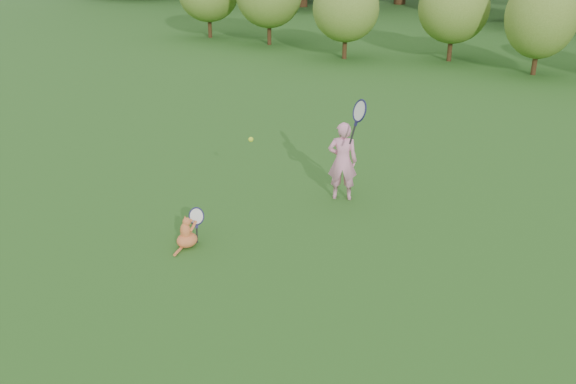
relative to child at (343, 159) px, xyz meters
The scene contains 5 objects.
ground 2.52m from the child, 95.87° to the right, with size 100.00×100.00×0.00m, color #1D4D15.
shrub_row 10.61m from the child, 91.35° to the left, with size 28.00×3.00×2.80m, color #597624, non-canonical shape.
child is the anchor object (origin of this frame).
cat 2.72m from the child, 114.78° to the right, with size 0.35×0.65×0.56m.
tennis_ball 1.50m from the child, 134.62° to the right, with size 0.07×0.07×0.07m.
Camera 1 is at (4.02, -5.98, 4.02)m, focal length 40.00 mm.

